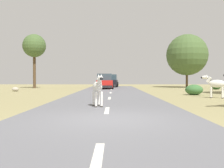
{
  "coord_description": "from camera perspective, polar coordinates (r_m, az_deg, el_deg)",
  "views": [
    {
      "loc": [
        0.14,
        -7.8,
        1.28
      ],
      "look_at": [
        0.05,
        7.12,
        0.94
      ],
      "focal_mm": 41.56,
      "sensor_mm": 36.0,
      "label": 1
    }
  ],
  "objects": [
    {
      "name": "tree_0",
      "position": [
        34.33,
        -16.73,
        7.96
      ],
      "size": [
        2.89,
        2.89,
        6.8
      ],
      "color": "#4C3823",
      "rests_on": "ground_plane"
    },
    {
      "name": "tree_2",
      "position": [
        36.57,
        16.18,
        6.18
      ],
      "size": [
        5.54,
        5.54,
        7.19
      ],
      "color": "#4C3823",
      "rests_on": "ground_plane"
    },
    {
      "name": "car_1",
      "position": [
        36.31,
        -0.24,
        0.63
      ],
      "size": [
        2.19,
        4.42,
        1.74
      ],
      "rotation": [
        0.0,
        0.0,
        3.09
      ],
      "color": "black",
      "rests_on": "road"
    },
    {
      "name": "road",
      "position": [
        7.91,
        -1.47,
        -7.8
      ],
      "size": [
        6.0,
        64.0,
        0.05
      ],
      "primitive_type": "cube",
      "color": "slate",
      "rests_on": "ground_plane"
    },
    {
      "name": "lane_markings",
      "position": [
        6.92,
        -1.73,
        -8.88
      ],
      "size": [
        0.16,
        56.0,
        0.01
      ],
      "color": "silver",
      "rests_on": "road"
    },
    {
      "name": "bush_2",
      "position": [
        20.54,
        17.6,
        -1.21
      ],
      "size": [
        1.32,
        1.19,
        0.79
      ],
      "primitive_type": "ellipsoid",
      "color": "#386633",
      "rests_on": "ground_plane"
    },
    {
      "name": "zebra_0",
      "position": [
        11.15,
        -3.15,
        -0.75
      ],
      "size": [
        0.61,
        1.45,
        1.39
      ],
      "rotation": [
        0.0,
        0.0,
        3.39
      ],
      "color": "silver",
      "rests_on": "road"
    },
    {
      "name": "ground_plane",
      "position": [
        7.91,
        -0.68,
        -7.98
      ],
      "size": [
        90.0,
        90.0,
        0.0
      ],
      "primitive_type": "plane",
      "color": "#8E8456"
    },
    {
      "name": "rock_0",
      "position": [
        26.46,
        -20.5,
        -1.08
      ],
      "size": [
        0.64,
        0.48,
        0.42
      ],
      "primitive_type": "ellipsoid",
      "color": "#A89E8C",
      "rests_on": "ground_plane"
    },
    {
      "name": "zebra_1",
      "position": [
        17.83,
        21.82,
        0.0
      ],
      "size": [
        1.45,
        1.03,
        1.51
      ],
      "rotation": [
        0.0,
        0.0,
        1.03
      ],
      "color": "silver",
      "rests_on": "ground_plane"
    },
    {
      "name": "car_0",
      "position": [
        30.24,
        -1.72,
        0.49
      ],
      "size": [
        2.19,
        4.42,
        1.74
      ],
      "rotation": [
        0.0,
        0.0,
        3.19
      ],
      "color": "red",
      "rests_on": "road"
    },
    {
      "name": "bush_1",
      "position": [
        31.44,
        21.92,
        -0.54
      ],
      "size": [
        1.06,
        0.95,
        0.63
      ],
      "primitive_type": "ellipsoid",
      "color": "#2D5628",
      "rests_on": "ground_plane"
    }
  ]
}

